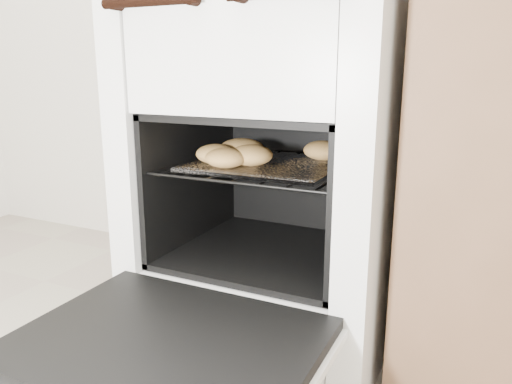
# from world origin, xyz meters

# --- Properties ---
(stove) EXTENTS (0.65, 0.73, 1.00)m
(stove) POSITION_xyz_m (0.19, 1.14, 0.49)
(stove) COLOR silver
(stove) RESTS_ON ground
(oven_door) EXTENTS (0.59, 0.46, 0.04)m
(oven_door) POSITION_xyz_m (0.19, 0.59, 0.22)
(oven_door) COLOR black
(oven_door) RESTS_ON stove
(oven_rack) EXTENTS (0.47, 0.46, 0.01)m
(oven_rack) POSITION_xyz_m (0.19, 1.07, 0.49)
(oven_rack) COLOR black
(oven_rack) RESTS_ON stove
(foil_sheet) EXTENTS (0.37, 0.33, 0.01)m
(foil_sheet) POSITION_xyz_m (0.19, 1.04, 0.49)
(foil_sheet) COLOR silver
(foil_sheet) RESTS_ON oven_rack
(baked_rolls) EXTENTS (0.37, 0.33, 0.05)m
(baked_rolls) POSITION_xyz_m (0.15, 1.04, 0.52)
(baked_rolls) COLOR tan
(baked_rolls) RESTS_ON foil_sheet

